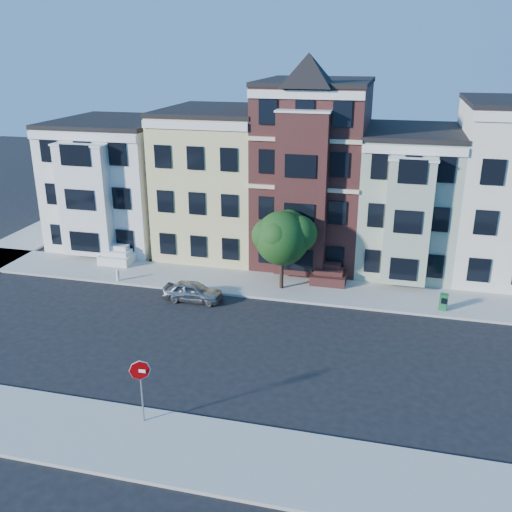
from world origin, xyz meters
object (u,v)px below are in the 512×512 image
(newspaper_box, at_px, (443,302))
(stop_sign, at_px, (141,387))
(street_tree, at_px, (282,242))
(fire_hydrant, at_px, (118,276))
(parked_car, at_px, (193,291))

(newspaper_box, height_order, stop_sign, stop_sign)
(newspaper_box, bearing_deg, street_tree, -174.07)
(fire_hydrant, bearing_deg, parked_car, -14.36)
(street_tree, distance_m, parked_car, 6.15)
(newspaper_box, distance_m, stop_sign, 18.42)
(street_tree, xyz_separation_m, parked_car, (-4.81, -2.83, -2.59))
(parked_car, bearing_deg, street_tree, -60.14)
(parked_car, bearing_deg, fire_hydrant, 75.04)
(newspaper_box, xyz_separation_m, stop_sign, (-12.29, -13.68, 1.07))
(street_tree, bearing_deg, stop_sign, -100.45)
(stop_sign, bearing_deg, parked_car, 96.58)
(street_tree, bearing_deg, parked_car, -149.54)
(stop_sign, bearing_deg, fire_hydrant, 116.86)
(parked_car, relative_size, newspaper_box, 3.68)
(street_tree, relative_size, fire_hydrant, 10.26)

